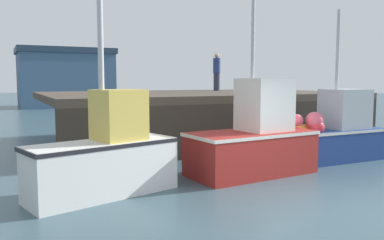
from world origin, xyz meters
name	(u,v)px	position (x,y,z in m)	size (l,w,h in m)	color
ground	(297,206)	(0.00, 0.00, -0.05)	(120.00, 160.00, 0.10)	#38515B
pier	(204,101)	(2.08, 7.92, 1.59)	(11.93, 7.40, 1.92)	#473D33
fishing_boat_near_left	(106,157)	(-3.22, 2.22, 0.82)	(3.35, 1.88, 4.02)	silver
fishing_boat_near_right	(254,141)	(0.68, 2.47, 0.87)	(3.43, 1.82, 4.86)	maroon
fishing_boat_mid	(335,133)	(3.88, 2.86, 0.84)	(3.27, 1.26, 4.47)	navy
rowboat	(317,147)	(4.32, 4.05, 0.18)	(1.71, 0.91, 0.40)	white
dockworker	(217,72)	(3.98, 10.29, 2.79)	(0.34, 0.34, 1.73)	#2D3342
warehouse	(65,78)	(0.48, 32.24, 2.64)	(8.29, 5.96, 5.25)	#385675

